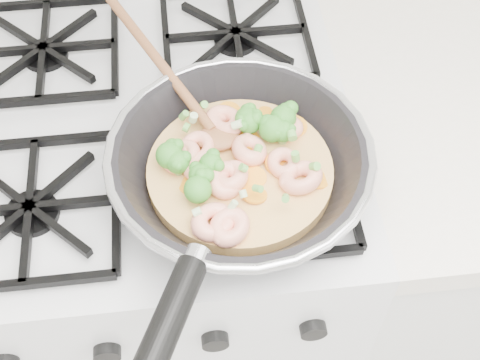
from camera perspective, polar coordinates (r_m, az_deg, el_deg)
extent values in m
cube|color=white|center=(1.34, -5.97, -7.78)|extent=(0.60, 0.60, 0.90)
cube|color=black|center=(0.96, -8.28, 5.63)|extent=(0.56, 0.56, 0.02)
torus|color=silver|center=(0.81, 0.00, 2.31)|extent=(0.34, 0.34, 0.01)
cylinder|color=black|center=(0.69, -6.96, -13.68)|extent=(0.11, 0.19, 0.03)
cylinder|color=#E6B364|center=(0.84, 0.00, 0.67)|extent=(0.24, 0.24, 0.02)
ellipsoid|color=#955B36|center=(0.85, -1.94, 3.65)|extent=(0.06, 0.07, 0.02)
cylinder|color=#955B36|center=(0.92, -7.03, 10.14)|extent=(0.14, 0.24, 0.06)
torus|color=#FFB496|center=(0.81, -1.20, -0.01)|extent=(0.08, 0.07, 0.03)
torus|color=#FFB496|center=(0.87, 3.84, 4.58)|extent=(0.06, 0.06, 0.03)
torus|color=#FFB496|center=(0.77, -0.93, -4.08)|extent=(0.08, 0.08, 0.03)
torus|color=#FFB496|center=(0.82, 5.26, 0.19)|extent=(0.07, 0.07, 0.03)
torus|color=#FFB496|center=(0.87, -1.37, 5.11)|extent=(0.08, 0.08, 0.02)
torus|color=#FFB496|center=(0.84, -3.74, 2.72)|extent=(0.07, 0.07, 0.02)
torus|color=#FFB496|center=(0.83, 3.79, 1.45)|extent=(0.07, 0.06, 0.03)
torus|color=#FFB496|center=(0.84, 0.82, 2.60)|extent=(0.06, 0.06, 0.03)
torus|color=#FFB496|center=(0.81, -0.80, 0.24)|extent=(0.07, 0.07, 0.03)
torus|color=#FFB496|center=(0.82, -3.16, 0.95)|extent=(0.07, 0.07, 0.03)
torus|color=#FFB496|center=(0.78, -2.31, -3.66)|extent=(0.08, 0.08, 0.03)
torus|color=#FFB496|center=(0.84, -5.09, 2.03)|extent=(0.08, 0.08, 0.03)
torus|color=#FFB496|center=(0.87, -1.07, 4.99)|extent=(0.06, 0.06, 0.02)
ellipsoid|color=green|center=(0.86, 3.74, 5.35)|extent=(0.04, 0.04, 0.03)
ellipsoid|color=green|center=(0.86, 0.78, 5.06)|extent=(0.04, 0.04, 0.03)
ellipsoid|color=green|center=(0.80, -3.47, 0.43)|extent=(0.04, 0.04, 0.03)
ellipsoid|color=green|center=(0.86, 0.63, 5.29)|extent=(0.04, 0.04, 0.03)
ellipsoid|color=green|center=(0.85, 3.72, 4.24)|extent=(0.04, 0.04, 0.03)
ellipsoid|color=green|center=(0.85, 2.82, 4.45)|extent=(0.05, 0.05, 0.04)
ellipsoid|color=green|center=(0.81, -2.54, 1.40)|extent=(0.04, 0.04, 0.03)
ellipsoid|color=green|center=(0.79, -3.67, -0.84)|extent=(0.04, 0.04, 0.03)
ellipsoid|color=green|center=(0.83, -6.11, 2.13)|extent=(0.05, 0.05, 0.03)
ellipsoid|color=green|center=(0.82, -5.38, 1.56)|extent=(0.04, 0.04, 0.03)
cylinder|color=#FF9E20|center=(0.82, -4.27, -0.39)|extent=(0.04, 0.04, 0.01)
cylinder|color=#FF9E20|center=(0.90, -0.93, 6.02)|extent=(0.04, 0.04, 0.01)
cylinder|color=#FF9E20|center=(0.87, 0.19, 4.43)|extent=(0.04, 0.04, 0.01)
cylinder|color=#FF9E20|center=(0.83, -3.88, 0.74)|extent=(0.04, 0.04, 0.01)
cylinder|color=#FF9E20|center=(0.83, 6.72, 0.05)|extent=(0.04, 0.04, 0.01)
cylinder|color=#FF9E20|center=(0.86, 0.40, 2.96)|extent=(0.03, 0.03, 0.01)
cylinder|color=#FF9E20|center=(0.83, -0.64, 0.53)|extent=(0.04, 0.04, 0.00)
cylinder|color=#FF9E20|center=(0.78, -0.63, -4.37)|extent=(0.04, 0.04, 0.01)
cylinder|color=#FF9E20|center=(0.89, 2.47, 5.70)|extent=(0.03, 0.03, 0.01)
cylinder|color=#FF9E20|center=(0.86, 0.99, 3.22)|extent=(0.04, 0.03, 0.01)
cylinder|color=#FF9E20|center=(0.86, 0.92, 3.48)|extent=(0.03, 0.03, 0.01)
cylinder|color=#FF9E20|center=(0.84, 3.16, 1.39)|extent=(0.03, 0.03, 0.01)
cylinder|color=#FF9E20|center=(0.82, 1.24, 0.19)|extent=(0.03, 0.03, 0.01)
cylinder|color=#FF9E20|center=(0.88, 4.72, 4.62)|extent=(0.04, 0.04, 0.00)
cylinder|color=#FF9E20|center=(0.81, 1.24, -1.25)|extent=(0.05, 0.05, 0.00)
cylinder|color=#66B347|center=(0.88, -3.13, 6.50)|extent=(0.01, 0.01, 0.01)
cylinder|color=#C1E29F|center=(0.86, -4.05, 5.37)|extent=(0.01, 0.01, 0.01)
cylinder|color=#66B347|center=(0.83, 1.56, 2.57)|extent=(0.01, 0.01, 0.01)
cylinder|color=#66B347|center=(0.80, 0.29, 1.06)|extent=(0.01, 0.01, 0.01)
cylinder|color=#66B347|center=(0.85, -4.64, 4.53)|extent=(0.01, 0.01, 0.01)
cylinder|color=#66B347|center=(0.78, 3.95, -1.57)|extent=(0.01, 0.01, 0.01)
cylinder|color=#66B347|center=(0.83, 4.51, 3.85)|extent=(0.01, 0.01, 0.01)
cylinder|color=#66B347|center=(0.87, -4.85, 5.57)|extent=(0.01, 0.01, 0.01)
cylinder|color=#C1E29F|center=(0.77, -3.71, -2.76)|extent=(0.01, 0.01, 0.01)
cylinder|color=#C1E29F|center=(0.84, -0.24, 4.80)|extent=(0.01, 0.01, 0.01)
cylinder|color=#66B347|center=(0.81, 6.47, 1.17)|extent=(0.01, 0.01, 0.01)
cylinder|color=#C1E29F|center=(0.79, 0.27, -1.18)|extent=(0.01, 0.01, 0.01)
cylinder|color=#C1E29F|center=(0.77, -0.63, -2.21)|extent=(0.01, 0.01, 0.01)
cylinder|color=#66B347|center=(0.79, 1.54, -0.74)|extent=(0.01, 0.01, 0.01)
cylinder|color=#66B347|center=(0.81, 4.80, 2.04)|extent=(0.01, 0.01, 0.01)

